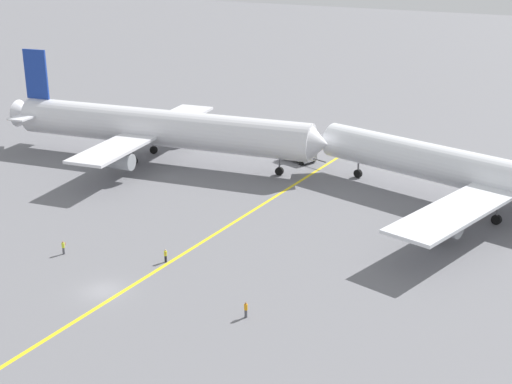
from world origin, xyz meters
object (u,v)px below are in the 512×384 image
at_px(pushback_tug, 298,154).
at_px(ground_crew_wing_walker_right, 63,247).
at_px(airliner_at_gate_left, 159,128).
at_px(airliner_being_pushed, 490,176).
at_px(ground_crew_ramp_agent_by_cones, 246,309).
at_px(ground_crew_marshaller_foreground, 166,255).

height_order(pushback_tug, ground_crew_wing_walker_right, pushback_tug).
bearing_deg(ground_crew_wing_walker_right, airliner_at_gate_left, 107.91).
distance_m(airliner_being_pushed, ground_crew_ramp_agent_by_cones, 43.46).
distance_m(pushback_tug, ground_crew_ramp_agent_by_cones, 52.45).
height_order(airliner_being_pushed, ground_crew_ramp_agent_by_cones, airliner_being_pushed).
bearing_deg(pushback_tug, airliner_at_gate_left, -151.18).
relative_size(airliner_at_gate_left, airliner_being_pushed, 1.00).
relative_size(airliner_being_pushed, ground_crew_ramp_agent_by_cones, 33.46).
height_order(pushback_tug, ground_crew_marshaller_foreground, pushback_tug).
bearing_deg(ground_crew_marshaller_foreground, ground_crew_wing_walker_right, -161.56).
relative_size(ground_crew_marshaller_foreground, ground_crew_ramp_agent_by_cones, 0.94).
height_order(ground_crew_wing_walker_right, ground_crew_ramp_agent_by_cones, ground_crew_ramp_agent_by_cones).
bearing_deg(ground_crew_ramp_agent_by_cones, airliner_at_gate_left, 134.54).
bearing_deg(airliner_at_gate_left, ground_crew_ramp_agent_by_cones, -45.46).
distance_m(airliner_being_pushed, ground_crew_marshaller_foreground, 44.96).
height_order(airliner_at_gate_left, pushback_tug, airliner_at_gate_left).
bearing_deg(airliner_being_pushed, ground_crew_marshaller_foreground, -130.54).
xyz_separation_m(airliner_at_gate_left, airliner_being_pushed, (52.50, 2.32, -0.62)).
distance_m(pushback_tug, ground_crew_marshaller_foreground, 42.86).
xyz_separation_m(airliner_being_pushed, ground_crew_wing_walker_right, (-40.97, -37.98, -4.19)).
bearing_deg(airliner_being_pushed, ground_crew_wing_walker_right, -137.17).
bearing_deg(airliner_at_gate_left, pushback_tug, 28.82).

